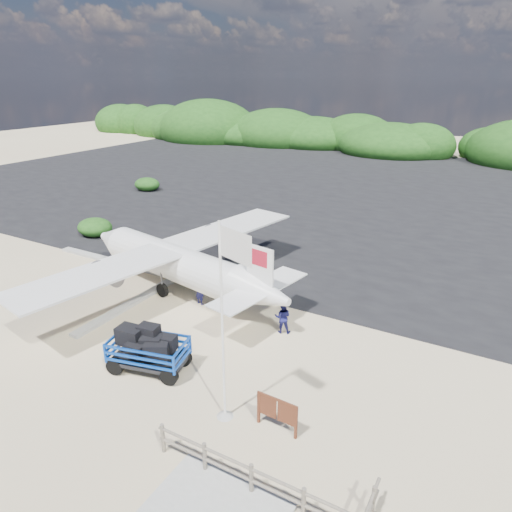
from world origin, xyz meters
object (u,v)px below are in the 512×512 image
at_px(signboard, 277,430).
at_px(crew_a, 200,290).
at_px(crew_b, 283,317).
at_px(baggage_cart, 150,369).
at_px(flagpole, 225,416).

relative_size(signboard, crew_a, 0.99).
distance_m(signboard, crew_a, 9.23).
distance_m(crew_a, crew_b, 4.70).
bearing_deg(baggage_cart, signboard, -18.13).
bearing_deg(baggage_cart, flagpole, -24.26).
bearing_deg(crew_b, signboard, 94.33).
distance_m(flagpole, signboard, 1.78).
bearing_deg(crew_a, signboard, 154.49).
bearing_deg(baggage_cart, crew_a, 92.59).
xyz_separation_m(baggage_cart, signboard, (5.64, -0.49, 0.00)).
bearing_deg(crew_b, baggage_cart, 36.85).
distance_m(flagpole, crew_a, 8.14).
height_order(baggage_cart, crew_a, crew_a).
relative_size(crew_a, crew_b, 1.03).
bearing_deg(flagpole, baggage_cart, 168.88).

